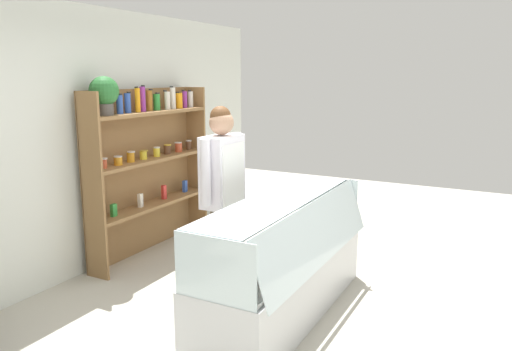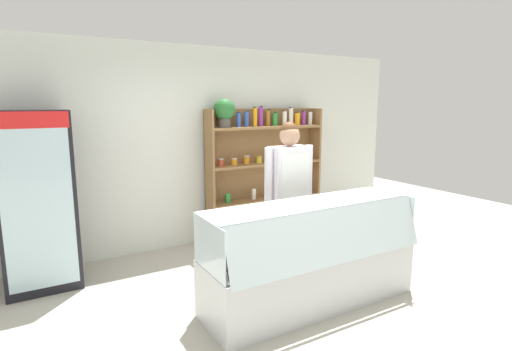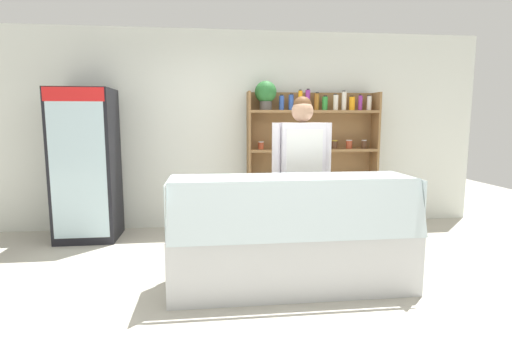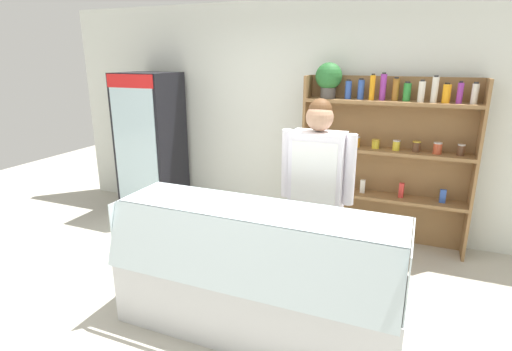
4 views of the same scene
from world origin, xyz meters
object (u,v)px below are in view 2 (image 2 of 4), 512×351
object	(u,v)px
shelving_unit	(259,159)
shop_clerk	(289,184)
deli_display_case	(310,273)
drinks_fridge	(37,201)

from	to	relation	value
shelving_unit	shop_clerk	world-z (taller)	shelving_unit
shelving_unit	deli_display_case	world-z (taller)	shelving_unit
shop_clerk	deli_display_case	bearing A→B (deg)	-109.35
drinks_fridge	deli_display_case	size ratio (longest dim) A/B	0.87
shelving_unit	deli_display_case	size ratio (longest dim) A/B	0.93
shelving_unit	deli_display_case	distance (m)	2.27
drinks_fridge	shop_clerk	bearing A→B (deg)	-22.36
drinks_fridge	shop_clerk	world-z (taller)	drinks_fridge
shop_clerk	drinks_fridge	bearing A→B (deg)	157.64
deli_display_case	shop_clerk	xyz separation A→B (m)	(0.26, 0.75, 0.73)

